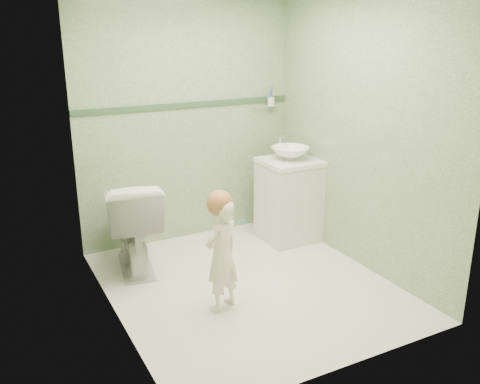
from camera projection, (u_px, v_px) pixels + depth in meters
ground at (248, 285)px, 4.38m from camera, size 2.50×2.50×0.00m
room_shell at (249, 145)px, 4.01m from camera, size 2.50×2.54×2.40m
trim_stripe at (187, 105)px, 5.01m from camera, size 2.20×0.02×0.05m
vanity at (289, 201)px, 5.22m from camera, size 0.52×0.50×0.80m
counter at (290, 162)px, 5.09m from camera, size 0.54×0.52×0.04m
basin at (290, 153)px, 5.07m from camera, size 0.37×0.37×0.13m
faucet at (280, 142)px, 5.20m from camera, size 0.03×0.13×0.18m
cup_holder at (270, 101)px, 5.36m from camera, size 0.26×0.07×0.21m
toilet at (133, 224)px, 4.58m from camera, size 0.60×0.88×0.83m
toddler at (222, 255)px, 3.90m from camera, size 0.38×0.32×0.88m
hair_cap at (220, 203)px, 3.80m from camera, size 0.20×0.20×0.20m
teal_toothbrush at (241, 221)px, 3.80m from camera, size 0.10×0.14×0.08m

